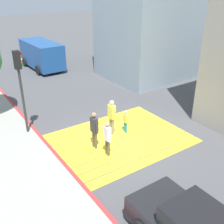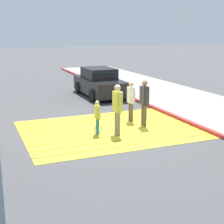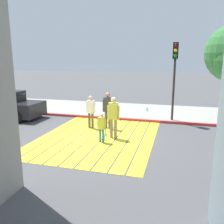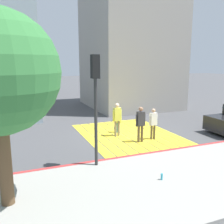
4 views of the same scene
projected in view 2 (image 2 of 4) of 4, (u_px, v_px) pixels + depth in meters
ground_plane at (109, 130)px, 12.82m from camera, size 120.00×120.00×0.00m
crosswalk_stripes at (109, 130)px, 12.82m from camera, size 6.40×4.90×0.01m
curb_painted at (182, 120)px, 14.00m from camera, size 0.16×40.00×0.13m
car_parked_near_curb at (100, 83)px, 19.13m from camera, size 2.00×4.31×1.57m
pedestrian_adult_lead at (117, 106)px, 11.96m from camera, size 0.25×0.53×1.82m
pedestrian_adult_trailing at (131, 98)px, 13.79m from camera, size 0.21×0.48×1.64m
pedestrian_adult_side at (144, 99)px, 13.08m from camera, size 0.24×0.53×1.81m
pedestrian_child_with_racket at (97, 116)px, 12.10m from camera, size 0.28×0.38×1.23m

